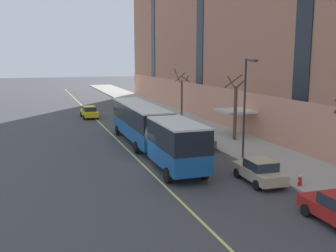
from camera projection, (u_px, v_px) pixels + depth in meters
name	position (u px, v px, depth m)	size (l,w,h in m)	color
ground_plane	(157.00, 166.00, 28.97)	(260.00, 260.00, 0.00)	#424244
sidewalk	(247.00, 147.00, 34.73)	(5.98, 160.00, 0.15)	#ADA89E
city_bus	(150.00, 127.00, 33.07)	(3.02, 19.71, 3.63)	#19569E
parked_car_darkgray_0	(197.00, 139.00, 34.75)	(1.97, 4.71, 1.56)	#4C4C51
parked_car_champagne_2	(259.00, 171.00, 25.02)	(2.07, 4.27, 1.56)	#BCAD89
parked_car_silver_3	(153.00, 118.00, 46.82)	(2.08, 4.38, 1.56)	#B7B7BC
parked_car_navy_5	(125.00, 103.00, 61.25)	(2.03, 4.72, 1.56)	navy
parked_car_navy_6	(139.00, 110.00, 53.34)	(2.16, 4.67, 1.56)	navy
parked_car_darkgray_7	(173.00, 127.00, 40.83)	(2.06, 4.36, 1.56)	#4C4C51
taxi_cab	(89.00, 112.00, 51.49)	(1.98, 4.46, 1.56)	yellow
street_tree_mid_block	(235.00, 108.00, 37.00)	(1.82, 1.83, 6.20)	brown
street_tree_far_uptown	(182.00, 94.00, 50.07)	(1.78, 1.68, 6.29)	brown
street_lamp	(246.00, 99.00, 29.80)	(0.36, 1.48, 7.68)	#2D2D30
fire_hydrant	(300.00, 180.00, 24.06)	(0.42, 0.24, 0.72)	red
lane_centerline	(135.00, 157.00, 31.47)	(0.16, 140.00, 0.01)	#E0D66B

